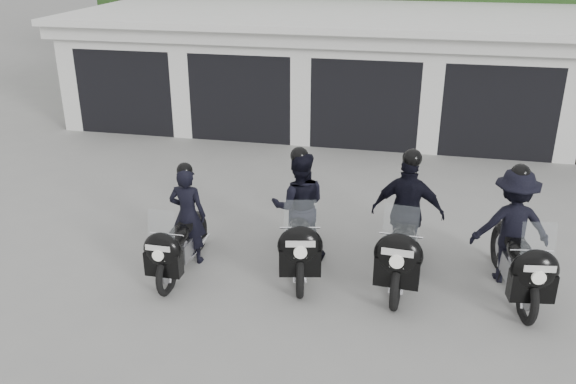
% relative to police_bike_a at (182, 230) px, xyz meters
% --- Properties ---
extents(ground, '(80.00, 80.00, 0.00)m').
position_rel_police_bike_a_xyz_m(ground, '(2.18, 0.95, -0.69)').
color(ground, gray).
rests_on(ground, ground).
extents(garage_block, '(16.40, 6.80, 2.96)m').
position_rel_police_bike_a_xyz_m(garage_block, '(2.18, 9.01, 0.74)').
color(garage_block, white).
rests_on(garage_block, ground).
extents(background_vegetation, '(20.00, 3.90, 5.80)m').
position_rel_police_bike_a_xyz_m(background_vegetation, '(2.55, 13.87, 2.08)').
color(background_vegetation, '#1B3A15').
rests_on(background_vegetation, ground).
extents(police_bike_a, '(0.59, 1.99, 1.74)m').
position_rel_police_bike_a_xyz_m(police_bike_a, '(0.00, 0.00, 0.00)').
color(police_bike_a, black).
rests_on(police_bike_a, ground).
extents(police_bike_b, '(1.09, 2.22, 1.96)m').
position_rel_police_bike_a_xyz_m(police_bike_b, '(1.74, 0.55, 0.14)').
color(police_bike_b, black).
rests_on(police_bike_b, ground).
extents(police_bike_c, '(1.15, 2.34, 2.04)m').
position_rel_police_bike_a_xyz_m(police_bike_c, '(3.37, 0.58, 0.17)').
color(police_bike_c, black).
rests_on(police_bike_c, ground).
extents(police_bike_d, '(1.23, 2.21, 1.93)m').
position_rel_police_bike_a_xyz_m(police_bike_d, '(4.94, 0.56, 0.13)').
color(police_bike_d, black).
rests_on(police_bike_d, ground).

